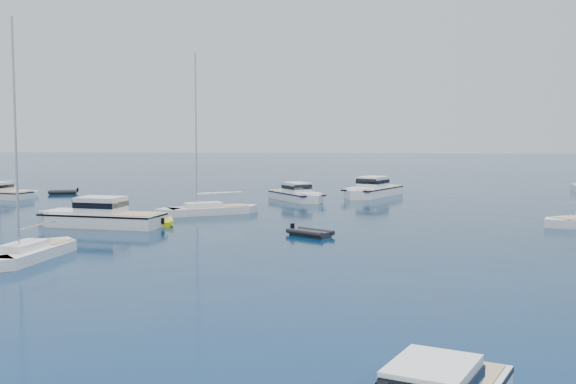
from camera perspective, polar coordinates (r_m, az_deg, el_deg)
name	(u,v)px	position (r m, az deg, el deg)	size (l,w,h in m)	color
ground	(306,282)	(35.41, 1.40, -7.18)	(400.00, 400.00, 0.00)	#082752
motor_cruiser_centre	(99,226)	(57.55, -14.80, -2.65)	(3.43, 11.20, 2.94)	silver
motor_cruiser_distant	(372,197)	(81.05, 6.67, -0.36)	(3.35, 10.94, 2.87)	white
motor_cruiser_horizon	(297,201)	(75.90, 0.75, -0.69)	(2.84, 9.27, 2.43)	white
sailboat_fore	(29,259)	(44.26, -19.89, -5.02)	(2.51, 9.64, 14.18)	silver
sailboat_mid_l	(208,214)	(63.99, -6.39, -1.76)	(2.60, 10.00, 14.69)	silver
sailboat_far_l	(6,195)	(87.98, -21.48, -0.26)	(2.37, 9.10, 13.37)	white
tender_yellow	(162,224)	(57.56, -9.94, -2.56)	(2.02, 3.69, 0.95)	#CED20C
tender_grey_near	(310,236)	(50.66, 1.77, -3.50)	(1.90, 3.41, 0.95)	black
tender_grey_far	(63,194)	(87.54, -17.44, -0.16)	(1.86, 3.34, 0.95)	black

